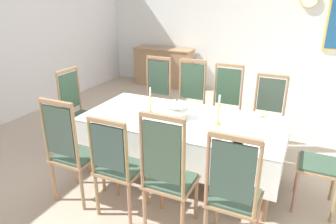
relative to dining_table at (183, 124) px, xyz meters
name	(u,v)px	position (x,y,z in m)	size (l,w,h in m)	color
ground	(189,164)	(0.00, 0.27, -0.69)	(6.82, 7.04, 0.04)	#B5A38D
back_wall	(251,24)	(0.00, 3.83, 0.84)	(6.82, 0.08, 3.03)	silver
dining_table	(183,124)	(0.00, 0.00, 0.00)	(2.33, 1.11, 0.74)	#9E6E53
tablecloth	(182,127)	(0.00, 0.00, -0.04)	(2.35, 1.13, 0.43)	white
chair_south_a	(71,150)	(-0.86, -0.96, -0.07)	(0.44, 0.42, 1.19)	#9C6F56
chair_north_a	(155,96)	(-0.86, 0.97, -0.06)	(0.44, 0.42, 1.22)	#9D7156
chair_south_b	(117,164)	(-0.29, -0.96, -0.10)	(0.44, 0.42, 1.09)	#9E754F
chair_north_b	(189,101)	(-0.29, 0.97, -0.06)	(0.44, 0.42, 1.22)	#95724F
chair_south_c	(168,174)	(0.26, -0.97, -0.05)	(0.44, 0.42, 1.23)	#A7744E
chair_north_c	(225,107)	(0.26, 0.96, -0.06)	(0.44, 0.42, 1.20)	#A08257
chair_south_d	(233,192)	(0.85, -0.96, -0.08)	(0.44, 0.42, 1.17)	#A77C5B
chair_north_d	(267,115)	(0.85, 0.96, -0.09)	(0.44, 0.42, 1.12)	#A77F51
chair_head_west	(78,110)	(-1.57, 0.00, -0.07)	(0.42, 0.44, 1.17)	#9A7C5E
chair_head_east	(328,159)	(1.57, 0.00, -0.08)	(0.42, 0.44, 1.14)	#99715E
soup_tureen	(177,109)	(-0.08, 0.00, 0.19)	(0.29, 0.29, 0.23)	silver
candlestick_west	(150,103)	(-0.43, 0.00, 0.20)	(0.07, 0.07, 0.33)	gold
candlestick_east	(219,113)	(0.43, 0.00, 0.22)	(0.07, 0.07, 0.35)	gold
bowl_near_left	(256,115)	(0.77, 0.44, 0.09)	(0.15, 0.15, 0.03)	silver
bowl_near_right	(210,138)	(0.46, -0.39, 0.09)	(0.15, 0.15, 0.03)	silver
bowl_far_left	(237,145)	(0.74, -0.45, 0.09)	(0.14, 0.14, 0.03)	silver
spoon_primary	(265,116)	(0.88, 0.47, 0.08)	(0.03, 0.18, 0.01)	gold
spoon_secondary	(220,139)	(0.56, -0.36, 0.08)	(0.03, 0.18, 0.01)	gold
sideboard	(164,67)	(-1.93, 3.51, -0.22)	(1.44, 0.48, 0.90)	#9E7854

